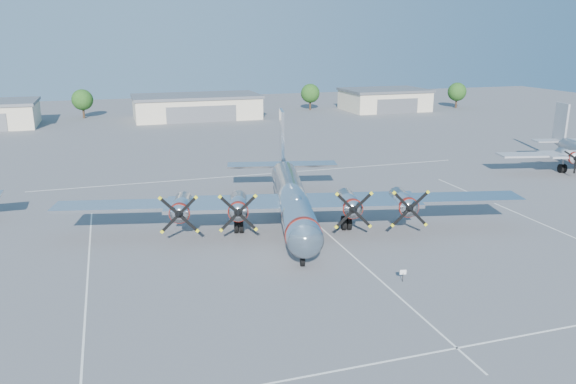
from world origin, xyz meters
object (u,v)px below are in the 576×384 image
object	(u,v)px
main_bomber_b29	(291,225)
info_placard	(403,273)
tree_far_east	(457,92)
tree_west	(82,100)
hangar_east	(384,99)
hangar_center	(197,106)
tree_east	(310,93)

from	to	relation	value
main_bomber_b29	info_placard	size ratio (longest dim) A/B	45.37
info_placard	tree_far_east	bearing A→B (deg)	65.87
tree_far_east	main_bomber_b29	world-z (taller)	tree_far_east
tree_west	info_placard	world-z (taller)	tree_west
tree_west	hangar_east	bearing A→B (deg)	-6.28
hangar_center	tree_west	world-z (taller)	tree_west
tree_west	info_placard	size ratio (longest dim) A/B	6.69
hangar_east	tree_west	xyz separation A→B (m)	(-73.00, 8.04, 1.51)
tree_east	tree_far_east	size ratio (longest dim) A/B	1.00
info_placard	main_bomber_b29	bearing A→B (deg)	116.32
hangar_east	main_bomber_b29	distance (m)	93.55
hangar_center	info_placard	bearing A→B (deg)	-89.06
hangar_east	tree_far_east	distance (m)	20.15
tree_east	main_bomber_b29	size ratio (longest dim) A/B	0.15
hangar_center	tree_far_east	xyz separation A→B (m)	(68.00, -1.96, 1.51)
tree_far_east	tree_east	bearing A→B (deg)	168.11
main_bomber_b29	info_placard	bearing A→B (deg)	-62.39
tree_east	main_bomber_b29	distance (m)	90.84
main_bomber_b29	hangar_east	bearing A→B (deg)	70.18
hangar_center	main_bomber_b29	distance (m)	78.75
tree_west	info_placard	xyz separation A→B (m)	(26.55, -102.33, -3.52)
main_bomber_b29	hangar_center	bearing A→B (deg)	101.04
tree_west	main_bomber_b29	bearing A→B (deg)	-75.48
hangar_east	main_bomber_b29	xyz separation A→B (m)	(-50.55, -78.66, -2.71)
hangar_center	tree_far_east	size ratio (longest dim) A/B	4.31
tree_east	tree_far_east	bearing A→B (deg)	-11.89
hangar_center	hangar_east	distance (m)	48.00
main_bomber_b29	tree_west	bearing A→B (deg)	117.42
tree_east	tree_west	bearing A→B (deg)	177.92
tree_east	hangar_center	bearing A→B (deg)	-168.62
hangar_east	tree_west	size ratio (longest dim) A/B	3.10
hangar_east	tree_east	distance (m)	19.04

